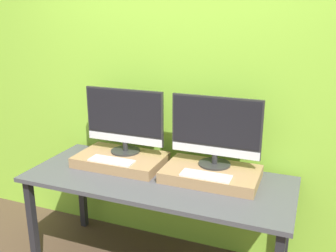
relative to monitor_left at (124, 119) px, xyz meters
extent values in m
cube|color=#8CC638|center=(0.34, 0.25, 0.24)|extent=(8.00, 0.04, 2.60)
cube|color=#47474C|center=(0.34, -0.19, -0.34)|extent=(1.82, 0.74, 0.03)
cube|color=#232328|center=(-0.50, -0.50, -0.71)|extent=(0.05, 0.05, 0.71)
cube|color=#232328|center=(-0.50, 0.12, -0.71)|extent=(0.05, 0.05, 0.71)
cube|color=#232328|center=(1.19, 0.12, -0.71)|extent=(0.05, 0.05, 0.71)
cube|color=#99754C|center=(0.00, -0.08, -0.29)|extent=(0.63, 0.40, 0.07)
cylinder|color=#282828|center=(0.00, 0.00, -0.25)|extent=(0.22, 0.22, 0.01)
cylinder|color=#282828|center=(0.00, 0.00, -0.21)|extent=(0.04, 0.04, 0.06)
cube|color=#282828|center=(0.00, 0.00, 0.02)|extent=(0.61, 0.02, 0.40)
cube|color=black|center=(0.00, -0.01, 0.05)|extent=(0.59, 0.00, 0.32)
cube|color=silver|center=(0.00, -0.01, -0.15)|extent=(0.61, 0.00, 0.06)
cube|color=silver|center=(0.00, -0.21, -0.25)|extent=(0.33, 0.11, 0.01)
cube|color=#B2B2B7|center=(0.00, -0.21, -0.24)|extent=(0.31, 0.10, 0.00)
cube|color=#99754C|center=(0.69, -0.08, -0.29)|extent=(0.63, 0.40, 0.07)
cylinder|color=#282828|center=(0.69, 0.00, -0.25)|extent=(0.22, 0.22, 0.01)
cylinder|color=#282828|center=(0.69, 0.00, -0.21)|extent=(0.04, 0.04, 0.06)
cube|color=#282828|center=(0.69, 0.00, 0.02)|extent=(0.61, 0.02, 0.40)
cube|color=black|center=(0.69, -0.01, 0.05)|extent=(0.59, 0.00, 0.32)
cube|color=silver|center=(0.69, -0.01, -0.15)|extent=(0.61, 0.00, 0.06)
cube|color=silver|center=(0.69, -0.21, -0.25)|extent=(0.33, 0.11, 0.01)
cube|color=#B2B2B7|center=(0.69, -0.21, -0.24)|extent=(0.31, 0.10, 0.00)
camera|label=1|loc=(1.27, -2.33, 0.75)|focal=40.00mm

